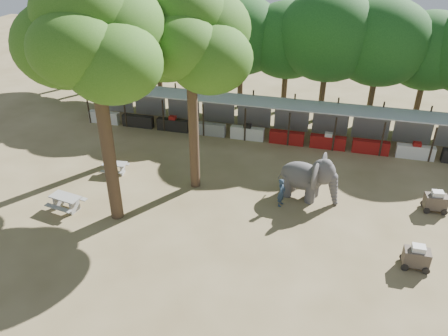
% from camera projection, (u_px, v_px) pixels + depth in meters
% --- Properties ---
extents(ground, '(100.00, 100.00, 0.00)m').
position_uv_depth(ground, '(217.00, 261.00, 19.97)').
color(ground, brown).
rests_on(ground, ground).
extents(vendor_stalls, '(28.00, 2.99, 2.80)m').
position_uv_depth(vendor_stalls, '(270.00, 121.00, 31.02)').
color(vendor_stalls, '#95989D').
rests_on(vendor_stalls, ground).
extents(yard_tree_left, '(7.10, 6.90, 11.02)m').
position_uv_depth(yard_tree_left, '(92.00, 33.00, 24.02)').
color(yard_tree_left, '#332316').
rests_on(yard_tree_left, ground).
extents(yard_tree_center, '(7.10, 6.90, 12.04)m').
position_uv_depth(yard_tree_center, '(91.00, 38.00, 18.64)').
color(yard_tree_center, '#332316').
rests_on(yard_tree_center, ground).
extents(yard_tree_back, '(7.10, 6.90, 11.36)m').
position_uv_depth(yard_tree_back, '(189.00, 37.00, 21.66)').
color(yard_tree_back, '#332316').
rests_on(yard_tree_back, ground).
extents(backdrop_trees, '(46.46, 5.95, 8.33)m').
position_uv_depth(backdrop_trees, '(284.00, 42.00, 33.22)').
color(backdrop_trees, '#332316').
rests_on(backdrop_trees, ground).
extents(elephant, '(3.51, 2.59, 2.61)m').
position_uv_depth(elephant, '(309.00, 177.00, 23.95)').
color(elephant, '#3F3D3D').
rests_on(elephant, ground).
extents(handler, '(0.50, 0.65, 1.62)m').
position_uv_depth(handler, '(281.00, 192.00, 23.49)').
color(handler, '#26384C').
rests_on(handler, ground).
extents(picnic_table_near, '(1.89, 1.75, 0.83)m').
position_uv_depth(picnic_table_near, '(66.00, 201.00, 23.27)').
color(picnic_table_near, gray).
rests_on(picnic_table_near, ground).
extents(picnic_table_far, '(1.57, 1.45, 0.71)m').
position_uv_depth(picnic_table_far, '(115.00, 167.00, 26.65)').
color(picnic_table_far, gray).
rests_on(picnic_table_far, ground).
extents(cart_front, '(1.22, 0.80, 1.19)m').
position_uv_depth(cart_front, '(416.00, 257.00, 19.33)').
color(cart_front, '#3D3229').
rests_on(cart_front, ground).
extents(cart_back, '(1.30, 0.92, 1.20)m').
position_uv_depth(cart_back, '(436.00, 201.00, 23.16)').
color(cart_back, '#3D3229').
rests_on(cart_back, ground).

